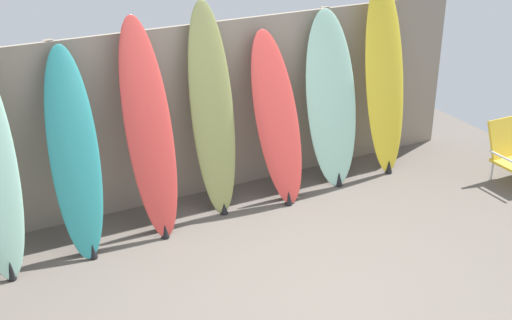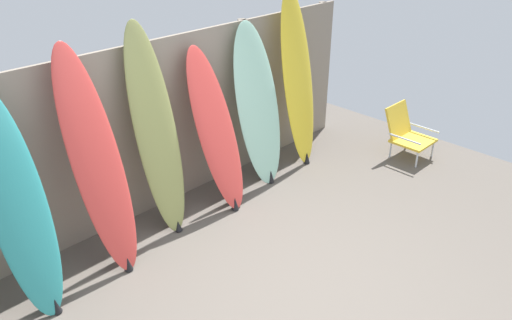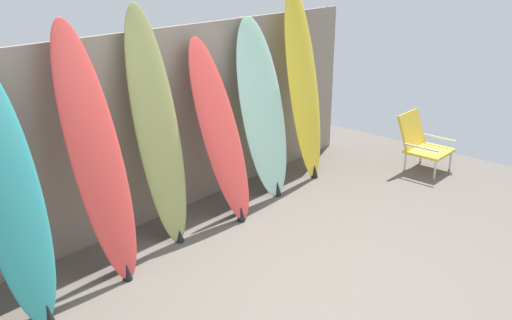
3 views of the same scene
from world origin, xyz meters
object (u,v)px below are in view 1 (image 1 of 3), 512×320
surfboard_teal_1 (74,154)px  surfboard_yellow_6 (385,78)px  surfboard_red_2 (149,130)px  surfboard_red_4 (277,119)px  surfboard_seafoam_5 (331,100)px  surfboard_olive_3 (212,111)px

surfboard_teal_1 → surfboard_yellow_6: 3.42m
surfboard_red_2 → surfboard_red_4: bearing=1.1°
surfboard_red_4 → surfboard_yellow_6: surfboard_yellow_6 is taller
surfboard_teal_1 → surfboard_red_4: surfboard_teal_1 is taller
surfboard_seafoam_5 → surfboard_yellow_6: (0.67, -0.01, 0.15)m
surfboard_teal_1 → surfboard_seafoam_5: size_ratio=0.99×
surfboard_olive_3 → surfboard_yellow_6: size_ratio=0.97×
surfboard_seafoam_5 → surfboard_red_4: bearing=-173.5°
surfboard_olive_3 → surfboard_red_2: bearing=-170.5°
surfboard_olive_3 → surfboard_red_4: 0.70m
surfboard_red_2 → surfboard_yellow_6: surfboard_yellow_6 is taller
surfboard_olive_3 → surfboard_seafoam_5: 1.37m
surfboard_yellow_6 → surfboard_seafoam_5: bearing=179.5°
surfboard_red_4 → surfboard_seafoam_5: size_ratio=0.94×
surfboard_teal_1 → surfboard_olive_3: surfboard_olive_3 is taller
surfboard_olive_3 → surfboard_red_4: bearing=-7.7°
surfboard_red_2 → surfboard_red_4: size_ratio=1.17×
surfboard_teal_1 → surfboard_red_2: 0.70m
surfboard_teal_1 → surfboard_red_2: (0.70, 0.00, 0.10)m
surfboard_red_2 → surfboard_olive_3: bearing=9.5°
surfboard_olive_3 → surfboard_teal_1: bearing=-175.1°
surfboard_teal_1 → surfboard_yellow_6: bearing=1.7°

